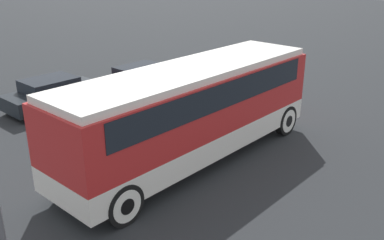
% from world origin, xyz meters
% --- Properties ---
extents(ground_plane, '(120.00, 120.00, 0.00)m').
position_xyz_m(ground_plane, '(0.00, 0.00, 0.00)').
color(ground_plane, '#26282B').
extents(tour_bus, '(10.05, 2.68, 3.25)m').
position_xyz_m(tour_bus, '(0.10, 0.00, 1.96)').
color(tour_bus, silver).
rests_on(tour_bus, ground_plane).
extents(parked_car_near, '(4.37, 1.95, 1.37)m').
position_xyz_m(parked_car_near, '(4.08, 7.04, 0.69)').
color(parked_car_near, maroon).
rests_on(parked_car_near, ground_plane).
extents(parked_car_mid, '(4.31, 1.91, 1.42)m').
position_xyz_m(parked_car_mid, '(-0.29, 8.15, 0.71)').
color(parked_car_mid, black).
rests_on(parked_car_mid, ground_plane).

